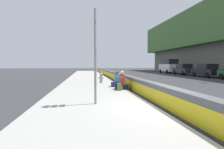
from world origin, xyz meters
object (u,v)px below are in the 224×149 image
(fire_hydrant, at_px, (101,77))
(parked_car_midline, at_px, (184,69))
(parked_car_far, at_px, (169,66))
(seated_person_middle, at_px, (117,82))
(backpack, at_px, (120,87))
(seated_person_foreground, at_px, (122,83))
(route_sign_post, at_px, (95,49))
(parked_car_fourth, at_px, (207,70))

(fire_hydrant, xyz_separation_m, parked_car_midline, (13.33, -13.85, 0.27))
(fire_hydrant, distance_m, parked_car_far, 24.09)
(seated_person_middle, relative_size, backpack, 2.67)
(fire_hydrant, height_order, seated_person_foreground, seated_person_foreground)
(parked_car_midline, relative_size, parked_car_far, 0.88)
(parked_car_far, bearing_deg, fire_hydrant, 144.36)
(backpack, height_order, parked_car_far, parked_car_far)
(route_sign_post, xyz_separation_m, parked_car_far, (28.25, -14.90, -0.88))
(seated_person_middle, bearing_deg, parked_car_fourth, -51.52)
(seated_person_foreground, relative_size, parked_car_far, 0.22)
(fire_hydrant, distance_m, backpack, 4.94)
(seated_person_middle, distance_m, parked_car_midline, 20.73)
(parked_car_fourth, relative_size, parked_car_midline, 1.00)
(fire_hydrant, xyz_separation_m, seated_person_foreground, (-4.28, -0.95, -0.10))
(backpack, bearing_deg, route_sign_post, 157.62)
(seated_person_foreground, distance_m, parked_car_far, 27.21)
(backpack, distance_m, parked_car_far, 27.86)
(fire_hydrant, bearing_deg, parked_car_far, -35.64)
(seated_person_foreground, relative_size, backpack, 2.79)
(seated_person_foreground, height_order, backpack, seated_person_foreground)
(seated_person_middle, relative_size, parked_car_fourth, 0.24)
(seated_person_middle, relative_size, parked_car_midline, 0.24)
(seated_person_middle, height_order, parked_car_fourth, parked_car_fourth)
(seated_person_middle, relative_size, parked_car_far, 0.21)
(seated_person_foreground, bearing_deg, parked_car_fourth, -47.68)
(fire_hydrant, bearing_deg, backpack, -171.84)
(route_sign_post, height_order, seated_person_foreground, route_sign_post)
(seated_person_middle, distance_m, parked_car_fourth, 16.82)
(parked_car_fourth, xyz_separation_m, parked_car_midline, (5.69, 0.18, 0.00))
(parked_car_far, bearing_deg, route_sign_post, 152.20)
(seated_person_middle, xyz_separation_m, parked_car_fourth, (10.47, -13.17, 0.39))
(fire_hydrant, relative_size, parked_car_far, 0.17)
(backpack, bearing_deg, parked_car_far, -28.60)
(route_sign_post, relative_size, fire_hydrant, 4.09)
(fire_hydrant, distance_m, seated_person_foreground, 4.38)
(route_sign_post, distance_m, backpack, 4.53)
(fire_hydrant, xyz_separation_m, parked_car_fourth, (7.64, -14.03, 0.27))
(fire_hydrant, xyz_separation_m, backpack, (-4.88, -0.70, -0.25))
(seated_person_middle, xyz_separation_m, parked_car_midline, (16.15, -12.98, 0.39))
(backpack, xyz_separation_m, parked_car_far, (24.45, -13.33, 1.02))
(seated_person_foreground, xyz_separation_m, seated_person_middle, (1.45, 0.08, -0.02))
(seated_person_foreground, distance_m, parked_car_midline, 21.83)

